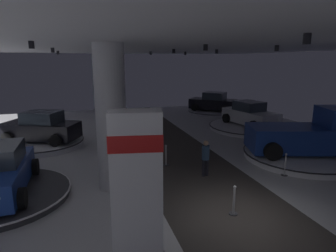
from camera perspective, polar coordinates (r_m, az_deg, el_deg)
ground at (r=9.87m, az=13.61°, el=-17.38°), size 24.00×44.00×0.06m
ceiling_with_spotlights at (r=8.57m, az=15.66°, el=16.85°), size 24.00×44.00×0.39m
column_left at (r=11.05m, az=-11.16°, el=1.49°), size 1.13×1.13×5.50m
brand_sign_pylon at (r=6.53m, az=-6.14°, el=-13.38°), size 1.36×0.86×3.89m
display_platform_mid_left at (r=12.21m, az=-30.10°, el=-11.79°), size 4.80×4.80×0.26m
display_platform_mid_right at (r=16.21m, az=24.69°, el=-5.22°), size 5.68×5.68×0.32m
pickup_truck_mid_right at (r=16.06m, az=26.09°, el=-1.52°), size 5.68×3.85×2.30m
display_platform_far_left at (r=18.32m, az=-23.53°, el=-3.07°), size 4.65×4.65×0.33m
display_car_far_left at (r=18.09m, az=-23.70°, el=-0.30°), size 4.57×3.53×1.71m
display_platform_deep_right at (r=27.60m, az=8.78°, el=2.86°), size 4.54×4.54×0.24m
display_car_deep_right at (r=27.46m, az=8.90°, el=4.64°), size 4.30×4.18×1.71m
display_platform_far_right at (r=21.74m, az=15.72°, el=-0.13°), size 5.74×5.74×0.28m
display_car_far_right at (r=21.58m, az=15.81°, el=2.18°), size 2.83×4.46×1.71m
visitor_walking_near at (r=19.91m, az=-3.89°, el=1.36°), size 0.32×0.32×1.59m
visitor_walking_far at (r=12.44m, az=7.41°, el=-5.88°), size 0.32×0.32×1.59m
stanchion_a at (r=9.86m, az=12.84°, el=-14.73°), size 0.28×0.28×1.01m
stanchion_b at (r=13.55m, az=22.06°, el=-7.56°), size 0.28×0.28×1.01m
stanchion_c at (r=13.73m, az=-0.40°, el=-6.30°), size 0.28×0.28×1.01m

